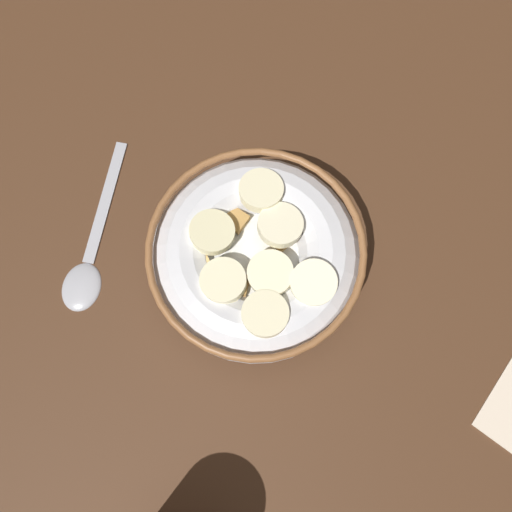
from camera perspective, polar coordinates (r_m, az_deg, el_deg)
name	(u,v)px	position (r cm, az deg, el deg)	size (l,w,h in cm)	color
ground_plane	(256,267)	(43.74, 0.00, -1.33)	(103.52, 103.52, 2.00)	#472B19
cereal_bowl	(256,257)	(39.90, 0.00, -0.07)	(17.18, 17.18, 5.96)	silver
spoon	(87,262)	(44.91, -18.96, -0.69)	(12.15, 13.39, 0.80)	#A5A5AD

